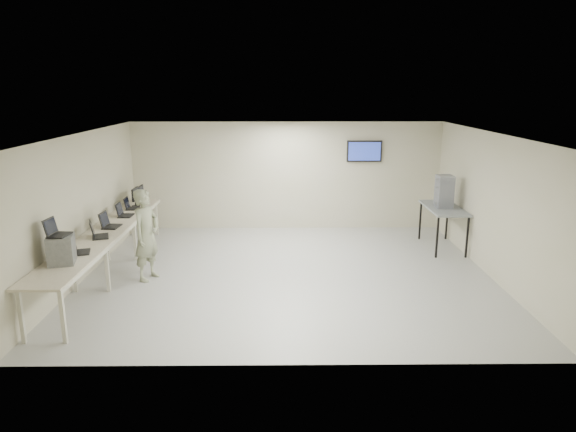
{
  "coord_description": "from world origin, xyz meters",
  "views": [
    {
      "loc": [
        -0.11,
        -9.73,
        3.65
      ],
      "look_at": [
        0.0,
        0.2,
        1.15
      ],
      "focal_mm": 32.0,
      "sensor_mm": 36.0,
      "label": 1
    }
  ],
  "objects_px": {
    "side_table": "(444,210)",
    "equipment_box": "(61,250)",
    "soldier": "(147,235)",
    "workbench": "(106,235)"
  },
  "relations": [
    {
      "from": "equipment_box",
      "to": "soldier",
      "type": "xyz_separation_m",
      "value": [
        0.93,
        1.64,
        -0.24
      ]
    },
    {
      "from": "equipment_box",
      "to": "soldier",
      "type": "relative_size",
      "value": 0.26
    },
    {
      "from": "equipment_box",
      "to": "side_table",
      "type": "distance_m",
      "value": 8.09
    },
    {
      "from": "workbench",
      "to": "side_table",
      "type": "xyz_separation_m",
      "value": [
        7.19,
        1.69,
        0.08
      ]
    },
    {
      "from": "equipment_box",
      "to": "soldier",
      "type": "bearing_deg",
      "value": 46.27
    },
    {
      "from": "equipment_box",
      "to": "soldier",
      "type": "height_order",
      "value": "soldier"
    },
    {
      "from": "soldier",
      "to": "side_table",
      "type": "height_order",
      "value": "soldier"
    },
    {
      "from": "equipment_box",
      "to": "side_table",
      "type": "xyz_separation_m",
      "value": [
        7.25,
        3.57,
        -0.23
      ]
    },
    {
      "from": "side_table",
      "to": "equipment_box",
      "type": "bearing_deg",
      "value": -153.76
    },
    {
      "from": "workbench",
      "to": "soldier",
      "type": "bearing_deg",
      "value": -15.68
    }
  ]
}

